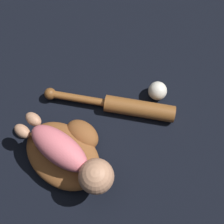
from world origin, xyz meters
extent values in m
plane|color=black|center=(0.00, 0.00, 0.00)|extent=(6.00, 6.00, 0.00)
ellipsoid|color=brown|center=(0.03, 0.02, 0.04)|extent=(0.30, 0.22, 0.08)
ellipsoid|color=brown|center=(0.02, 0.12, 0.04)|extent=(0.14, 0.10, 0.08)
ellipsoid|color=#D16670|center=(0.03, 0.02, 0.12)|extent=(0.23, 0.12, 0.09)
sphere|color=tan|center=(0.18, 0.03, 0.13)|extent=(0.11, 0.11, 0.11)
ellipsoid|color=tan|center=(-0.12, 0.03, 0.10)|extent=(0.07, 0.05, 0.04)
ellipsoid|color=tan|center=(-0.12, -0.02, 0.10)|extent=(0.07, 0.05, 0.04)
cylinder|color=brown|center=(0.10, 0.33, 0.03)|extent=(0.25, 0.19, 0.06)
cylinder|color=brown|center=(-0.10, 0.21, 0.03)|extent=(0.19, 0.14, 0.03)
sphere|color=brown|center=(-0.19, 0.15, 0.03)|extent=(0.05, 0.05, 0.05)
sphere|color=silver|center=(0.10, 0.43, 0.04)|extent=(0.07, 0.07, 0.07)
camera|label=1|loc=(0.35, -0.08, 1.09)|focal=50.00mm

